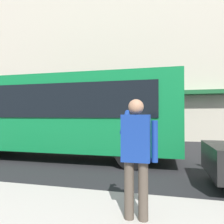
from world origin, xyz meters
The scene contains 4 objects.
ground_plane centered at (0.00, 0.00, 0.00)m, with size 60.00×60.00×0.00m, color #232326.
building_facade_far centered at (-0.02, -6.80, 5.99)m, with size 28.00×1.55×12.00m.
red_bus centered at (2.19, 0.08, 1.68)m, with size 9.05×2.54×3.08m.
pedestrian_photographer centered at (-1.39, 4.49, 1.14)m, with size 0.53×0.52×1.70m.
Camera 1 is at (-1.76, 7.51, 1.62)m, focal length 34.06 mm.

